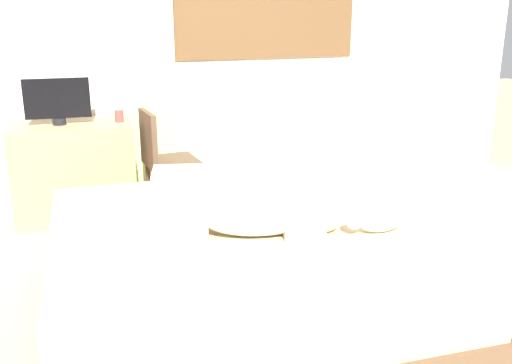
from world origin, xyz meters
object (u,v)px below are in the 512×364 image
(person_lying, at_px, (238,213))
(cup, at_px, (119,116))
(tv_monitor, at_px, (57,101))
(chair_by_desk, at_px, (162,157))
(bed, at_px, (249,267))
(cat, at_px, (378,220))
(desk, at_px, (75,170))

(person_lying, distance_m, cup, 2.00)
(person_lying, relative_size, tv_monitor, 1.96)
(tv_monitor, distance_m, chair_by_desk, 0.89)
(person_lying, bearing_deg, chair_by_desk, 95.27)
(bed, bearing_deg, chair_by_desk, 99.32)
(cat, bearing_deg, person_lying, 165.89)
(cat, height_order, cup, cup)
(cup, xyz_separation_m, chair_by_desk, (0.28, -0.27, -0.28))
(bed, xyz_separation_m, cat, (0.59, -0.33, 0.33))
(person_lying, xyz_separation_m, tv_monitor, (-0.88, 1.97, 0.28))
(desk, height_order, tv_monitor, tv_monitor)
(tv_monitor, bearing_deg, person_lying, -65.92)
(bed, xyz_separation_m, desk, (-0.90, 1.82, 0.11))
(person_lying, relative_size, cup, 10.08)
(tv_monitor, distance_m, cup, 0.46)
(tv_monitor, bearing_deg, cup, -3.01)
(bed, bearing_deg, cat, -29.00)
(person_lying, bearing_deg, bed, 58.21)
(bed, height_order, desk, desk)
(desk, bearing_deg, cat, -55.24)
(desk, distance_m, cup, 0.56)
(cup, bearing_deg, cat, -62.13)
(person_lying, height_order, cup, person_lying)
(chair_by_desk, bearing_deg, tv_monitor, 158.13)
(person_lying, xyz_separation_m, cup, (-0.44, 1.95, 0.15))
(bed, relative_size, tv_monitor, 4.33)
(cup, bearing_deg, desk, 176.36)
(cat, bearing_deg, tv_monitor, 126.12)
(person_lying, relative_size, chair_by_desk, 1.10)
(cup, bearing_deg, chair_by_desk, -43.43)
(person_lying, bearing_deg, cup, 102.68)
(desk, distance_m, chair_by_desk, 0.73)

